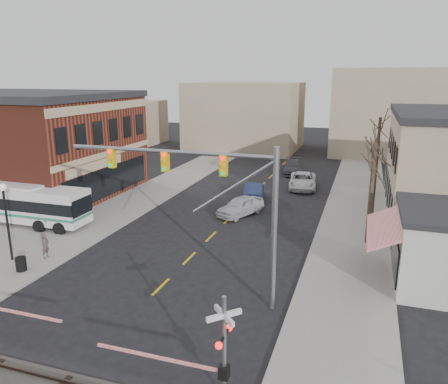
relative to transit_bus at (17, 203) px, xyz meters
The scene contains 17 objects.
ground 17.11m from the transit_bus, 28.29° to the right, with size 160.00×160.00×0.00m, color black.
sidewalk_west 13.23m from the transit_bus, 65.29° to the left, with size 5.00×60.00×0.12m, color gray.
sidewalk_east 27.29m from the transit_bus, 25.98° to the left, with size 5.00×60.00×0.12m, color gray.
tree_east_a 25.85m from the transit_bus, ahead, with size 0.28×0.28×6.75m.
tree_east_b 27.68m from the transit_bus, 21.06° to the left, with size 0.28×0.28×6.30m.
tree_east_c 31.64m from the transit_bus, 34.60° to the left, with size 0.28×0.28×7.20m.
transit_bus is the anchor object (origin of this frame).
traffic_signal_mast 19.73m from the transit_bus, 19.24° to the right, with size 10.83×0.30×8.00m.
rr_crossing_east 24.24m from the transit_bus, 32.47° to the right, with size 5.60×1.36×4.00m.
street_lamp 7.83m from the transit_bus, 50.66° to the right, with size 0.44×0.44×4.81m.
trash_bin 9.60m from the transit_bus, 46.87° to the right, with size 0.60×0.60×0.82m, color black.
car_a 17.26m from the transit_bus, 25.26° to the left, with size 1.82×4.54×1.55m, color #B7B6BB.
car_b 19.89m from the transit_bus, 39.19° to the left, with size 1.62×4.63×1.53m, color #192340.
car_c 26.12m from the transit_bus, 42.87° to the left, with size 2.57×5.57×1.55m, color silver.
car_d 29.76m from the transit_bus, 54.99° to the left, with size 2.16×5.31×1.54m, color #49484E.
pedestrian_near 8.32m from the transit_bus, 36.97° to the right, with size 0.58×0.38×1.60m, color #4C3D3C.
pedestrian_far 3.69m from the transit_bus, 15.13° to the right, with size 0.83×0.65×1.71m, color #393863.
Camera 1 is at (9.95, -17.32, 11.08)m, focal length 35.00 mm.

